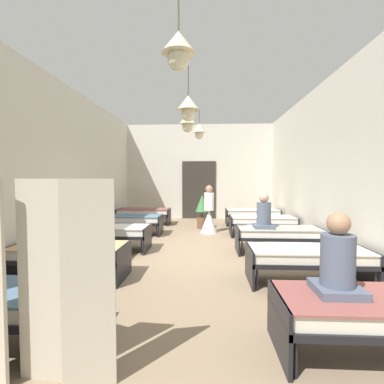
{
  "coord_description": "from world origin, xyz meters",
  "views": [
    {
      "loc": [
        0.35,
        -6.56,
        1.71
      ],
      "look_at": [
        0.0,
        -0.01,
        1.38
      ],
      "focal_mm": 26.79,
      "sensor_mm": 36.0,
      "label": 1
    }
  ],
  "objects_px": {
    "bed_right_row_2": "(278,233)",
    "bed_right_row_4": "(252,213)",
    "nurse_near_aisle": "(209,216)",
    "bed_right_row_1": "(308,256)",
    "bed_left_row_3": "(130,220)",
    "bed_left_row_2": "(108,232)",
    "privacy_screen": "(39,282)",
    "patient_seated_primary": "(338,264)",
    "bed_left_row_4": "(144,212)",
    "bed_right_row_0": "(377,311)",
    "bed_left_row_1": "(69,253)",
    "bed_right_row_3": "(262,221)",
    "patient_seated_secondary": "(264,215)",
    "potted_plant": "(202,209)"
  },
  "relations": [
    {
      "from": "bed_right_row_2",
      "to": "bed_right_row_4",
      "type": "bearing_deg",
      "value": 90.0
    },
    {
      "from": "nurse_near_aisle",
      "to": "bed_right_row_2",
      "type": "bearing_deg",
      "value": -128.66
    },
    {
      "from": "bed_right_row_1",
      "to": "bed_left_row_3",
      "type": "distance_m",
      "value": 5.48
    },
    {
      "from": "bed_left_row_2",
      "to": "bed_right_row_2",
      "type": "height_order",
      "value": "same"
    },
    {
      "from": "bed_left_row_2",
      "to": "bed_right_row_2",
      "type": "xyz_separation_m",
      "value": [
        3.95,
        0.0,
        0.0
      ]
    },
    {
      "from": "bed_right_row_4",
      "to": "privacy_screen",
      "type": "relative_size",
      "value": 1.12
    },
    {
      "from": "bed_right_row_4",
      "to": "patient_seated_primary",
      "type": "distance_m",
      "value": 7.55
    },
    {
      "from": "bed_left_row_3",
      "to": "bed_right_row_4",
      "type": "distance_m",
      "value": 4.38
    },
    {
      "from": "nurse_near_aisle",
      "to": "privacy_screen",
      "type": "relative_size",
      "value": 0.87
    },
    {
      "from": "bed_left_row_3",
      "to": "bed_left_row_4",
      "type": "relative_size",
      "value": 1.0
    },
    {
      "from": "bed_right_row_1",
      "to": "bed_left_row_3",
      "type": "height_order",
      "value": "same"
    },
    {
      "from": "bed_left_row_2",
      "to": "bed_right_row_2",
      "type": "bearing_deg",
      "value": 0.0
    },
    {
      "from": "bed_right_row_0",
      "to": "bed_right_row_1",
      "type": "xyz_separation_m",
      "value": [
        0.0,
        1.9,
        0.0
      ]
    },
    {
      "from": "bed_left_row_2",
      "to": "bed_left_row_3",
      "type": "xyz_separation_m",
      "value": [
        0.0,
        1.9,
        0.0
      ]
    },
    {
      "from": "bed_left_row_1",
      "to": "privacy_screen",
      "type": "distance_m",
      "value": 2.64
    },
    {
      "from": "nurse_near_aisle",
      "to": "privacy_screen",
      "type": "distance_m",
      "value": 6.78
    },
    {
      "from": "bed_right_row_4",
      "to": "bed_right_row_2",
      "type": "bearing_deg",
      "value": -90.0
    },
    {
      "from": "bed_left_row_1",
      "to": "bed_right_row_3",
      "type": "distance_m",
      "value": 5.48
    },
    {
      "from": "patient_seated_secondary",
      "to": "bed_left_row_3",
      "type": "bearing_deg",
      "value": 151.29
    },
    {
      "from": "bed_right_row_3",
      "to": "patient_seated_primary",
      "type": "distance_m",
      "value": 5.66
    },
    {
      "from": "bed_right_row_2",
      "to": "potted_plant",
      "type": "xyz_separation_m",
      "value": [
        -1.79,
        3.01,
        0.23
      ]
    },
    {
      "from": "patient_seated_secondary",
      "to": "nurse_near_aisle",
      "type": "bearing_deg",
      "value": 117.27
    },
    {
      "from": "bed_left_row_1",
      "to": "privacy_screen",
      "type": "bearing_deg",
      "value": -68.6
    },
    {
      "from": "patient_seated_primary",
      "to": "bed_left_row_1",
      "type": "bearing_deg",
      "value": 153.06
    },
    {
      "from": "bed_right_row_3",
      "to": "potted_plant",
      "type": "distance_m",
      "value": 2.12
    },
    {
      "from": "bed_right_row_0",
      "to": "bed_right_row_2",
      "type": "relative_size",
      "value": 1.0
    },
    {
      "from": "privacy_screen",
      "to": "bed_left_row_2",
      "type": "bearing_deg",
      "value": 106.49
    },
    {
      "from": "privacy_screen",
      "to": "bed_left_row_3",
      "type": "bearing_deg",
      "value": 102.78
    },
    {
      "from": "bed_right_row_3",
      "to": "privacy_screen",
      "type": "xyz_separation_m",
      "value": [
        -3.0,
        -6.22,
        0.41
      ]
    },
    {
      "from": "bed_right_row_4",
      "to": "patient_seated_primary",
      "type": "bearing_deg",
      "value": -92.66
    },
    {
      "from": "bed_right_row_0",
      "to": "patient_seated_secondary",
      "type": "relative_size",
      "value": 2.37
    },
    {
      "from": "bed_left_row_1",
      "to": "bed_right_row_3",
      "type": "relative_size",
      "value": 1.0
    },
    {
      "from": "nurse_near_aisle",
      "to": "patient_seated_primary",
      "type": "relative_size",
      "value": 1.86
    },
    {
      "from": "bed_left_row_1",
      "to": "bed_right_row_4",
      "type": "relative_size",
      "value": 1.0
    },
    {
      "from": "bed_left_row_3",
      "to": "nurse_near_aisle",
      "type": "distance_m",
      "value": 2.41
    },
    {
      "from": "bed_right_row_1",
      "to": "nurse_near_aisle",
      "type": "xyz_separation_m",
      "value": [
        -1.57,
        4.19,
        0.09
      ]
    },
    {
      "from": "bed_left_row_2",
      "to": "potted_plant",
      "type": "bearing_deg",
      "value": 54.37
    },
    {
      "from": "bed_left_row_4",
      "to": "bed_right_row_4",
      "type": "height_order",
      "value": "same"
    },
    {
      "from": "patient_seated_secondary",
      "to": "bed_right_row_2",
      "type": "bearing_deg",
      "value": 11.42
    },
    {
      "from": "bed_right_row_3",
      "to": "patient_seated_secondary",
      "type": "bearing_deg",
      "value": -100.07
    },
    {
      "from": "patient_seated_secondary",
      "to": "potted_plant",
      "type": "relative_size",
      "value": 0.7
    },
    {
      "from": "bed_right_row_1",
      "to": "bed_right_row_0",
      "type": "bearing_deg",
      "value": -90.0
    },
    {
      "from": "patient_seated_primary",
      "to": "potted_plant",
      "type": "relative_size",
      "value": 0.7
    },
    {
      "from": "bed_left_row_1",
      "to": "bed_right_row_1",
      "type": "relative_size",
      "value": 1.0
    },
    {
      "from": "bed_right_row_3",
      "to": "nurse_near_aisle",
      "type": "relative_size",
      "value": 1.28
    },
    {
      "from": "bed_right_row_2",
      "to": "bed_left_row_3",
      "type": "distance_m",
      "value": 4.38
    },
    {
      "from": "bed_right_row_3",
      "to": "nurse_near_aisle",
      "type": "bearing_deg",
      "value": 165.99
    },
    {
      "from": "bed_right_row_1",
      "to": "bed_right_row_3",
      "type": "height_order",
      "value": "same"
    },
    {
      "from": "bed_right_row_3",
      "to": "patient_seated_secondary",
      "type": "xyz_separation_m",
      "value": [
        -0.35,
        -1.97,
        0.43
      ]
    },
    {
      "from": "bed_right_row_3",
      "to": "patient_seated_secondary",
      "type": "height_order",
      "value": "patient_seated_secondary"
    }
  ]
}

